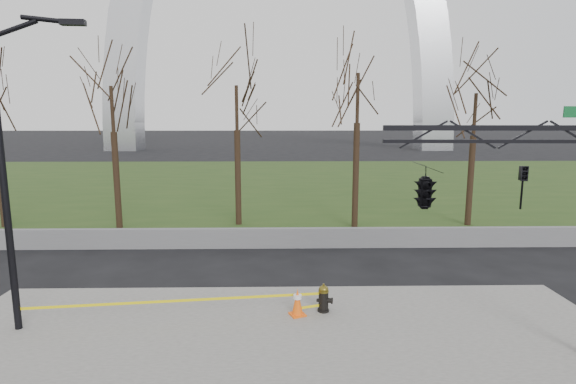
{
  "coord_description": "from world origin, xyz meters",
  "views": [
    {
      "loc": [
        -0.03,
        -11.19,
        5.66
      ],
      "look_at": [
        0.22,
        2.0,
        3.52
      ],
      "focal_mm": 27.45,
      "sensor_mm": 36.0,
      "label": 1
    }
  ],
  "objects_px": {
    "street_light": "(11,159)",
    "fire_hydrant": "(324,299)",
    "traffic_signal_mast": "(459,188)",
    "traffic_cone": "(297,302)"
  },
  "relations": [
    {
      "from": "street_light",
      "to": "fire_hydrant",
      "type": "bearing_deg",
      "value": 1.92
    },
    {
      "from": "fire_hydrant",
      "to": "street_light",
      "type": "bearing_deg",
      "value": -157.51
    },
    {
      "from": "fire_hydrant",
      "to": "traffic_signal_mast",
      "type": "height_order",
      "value": "traffic_signal_mast"
    },
    {
      "from": "traffic_cone",
      "to": "fire_hydrant",
      "type": "bearing_deg",
      "value": 17.2
    },
    {
      "from": "fire_hydrant",
      "to": "street_light",
      "type": "xyz_separation_m",
      "value": [
        -8.15,
        -0.9,
        4.2
      ]
    },
    {
      "from": "fire_hydrant",
      "to": "traffic_signal_mast",
      "type": "bearing_deg",
      "value": -23.98
    },
    {
      "from": "fire_hydrant",
      "to": "street_light",
      "type": "height_order",
      "value": "street_light"
    },
    {
      "from": "fire_hydrant",
      "to": "traffic_cone",
      "type": "relative_size",
      "value": 1.06
    },
    {
      "from": "traffic_signal_mast",
      "to": "street_light",
      "type": "bearing_deg",
      "value": 175.32
    },
    {
      "from": "fire_hydrant",
      "to": "street_light",
      "type": "relative_size",
      "value": 0.1
    }
  ]
}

